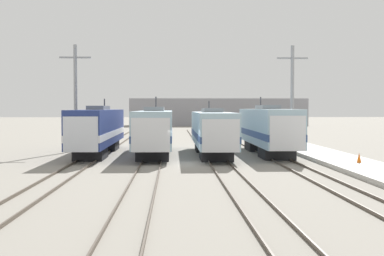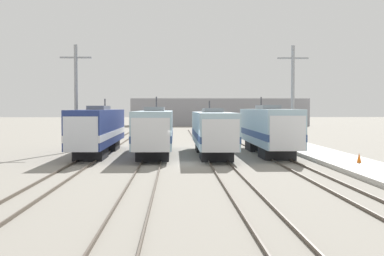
% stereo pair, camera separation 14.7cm
% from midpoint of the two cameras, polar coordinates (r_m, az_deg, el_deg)
% --- Properties ---
extents(ground_plane, '(400.00, 400.00, 0.00)m').
position_cam_midpoint_polar(ground_plane, '(39.35, -0.84, -3.85)').
color(ground_plane, gray).
extents(rail_pair_far_left, '(1.50, 120.00, 0.15)m').
position_cam_midpoint_polar(rail_pair_far_left, '(39.89, -11.69, -3.70)').
color(rail_pair_far_left, '#4C4238').
rests_on(rail_pair_far_left, ground_plane).
extents(rail_pair_center_left, '(1.51, 120.00, 0.15)m').
position_cam_midpoint_polar(rail_pair_center_left, '(39.36, -4.48, -3.74)').
color(rail_pair_center_left, '#4C4238').
rests_on(rail_pair_center_left, ground_plane).
extents(rail_pair_center_right, '(1.51, 120.00, 0.15)m').
position_cam_midpoint_polar(rail_pair_center_right, '(39.47, 2.80, -3.72)').
color(rail_pair_center_right, '#4C4238').
rests_on(rail_pair_center_right, ground_plane).
extents(rail_pair_far_right, '(1.50, 120.00, 0.15)m').
position_cam_midpoint_polar(rail_pair_far_right, '(40.21, 9.93, -3.64)').
color(rail_pair_far_right, '#4C4238').
rests_on(rail_pair_far_right, ground_plane).
extents(locomotive_far_left, '(2.75, 18.83, 5.00)m').
position_cam_midpoint_polar(locomotive_far_left, '(47.65, -10.10, -0.17)').
color(locomotive_far_left, black).
rests_on(locomotive_far_left, ground_plane).
extents(locomotive_center_left, '(3.07, 17.54, 5.18)m').
position_cam_midpoint_polar(locomotive_center_left, '(46.39, -4.12, -0.26)').
color(locomotive_center_left, '#232326').
rests_on(locomotive_center_left, ground_plane).
extents(locomotive_center_right, '(2.96, 17.27, 4.79)m').
position_cam_midpoint_polar(locomotive_center_right, '(46.00, 2.09, -0.34)').
color(locomotive_center_right, '#232326').
rests_on(locomotive_center_right, ground_plane).
extents(locomotive_far_right, '(2.93, 16.85, 5.16)m').
position_cam_midpoint_polar(locomotive_far_right, '(47.37, 8.07, -0.13)').
color(locomotive_far_right, '#232326').
rests_on(locomotive_far_right, ground_plane).
extents(catenary_tower_left, '(2.99, 0.34, 10.11)m').
position_cam_midpoint_polar(catenary_tower_left, '(51.99, -12.40, 3.40)').
color(catenary_tower_left, gray).
rests_on(catenary_tower_left, ground_plane).
extents(catenary_tower_right, '(2.99, 0.34, 10.11)m').
position_cam_midpoint_polar(catenary_tower_right, '(52.42, 10.57, 3.40)').
color(catenary_tower_right, gray).
rests_on(catenary_tower_right, ground_plane).
extents(platform, '(4.00, 120.00, 0.31)m').
position_cam_midpoint_polar(platform, '(41.31, 15.80, -3.43)').
color(platform, '#B7B5AD').
rests_on(platform, ground_plane).
extents(traffic_cone, '(0.31, 0.31, 0.69)m').
position_cam_midpoint_polar(traffic_cone, '(38.87, 17.29, -3.04)').
color(traffic_cone, orange).
rests_on(traffic_cone, platform).
extents(depot_building, '(40.35, 11.50, 6.26)m').
position_cam_midpoint_polar(depot_building, '(125.62, 2.67, 1.70)').
color(depot_building, gray).
rests_on(depot_building, ground_plane).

